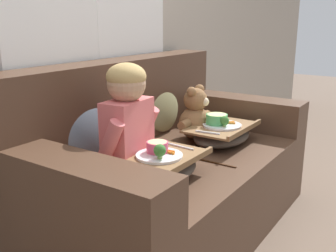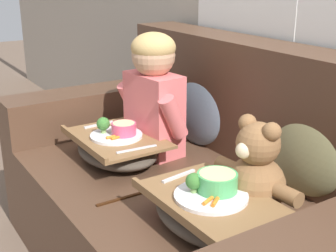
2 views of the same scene
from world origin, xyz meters
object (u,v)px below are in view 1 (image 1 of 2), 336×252
object	(u,v)px
lap_tray_teddy	(222,133)
lap_tray_child	(159,166)
teddy_bear	(196,116)
throw_pillow_behind_teddy	(161,104)
child_figure	(127,113)
couch	(162,170)
throw_pillow_behind_child	(89,126)

from	to	relation	value
lap_tray_teddy	lap_tray_child	bearing A→B (deg)	-179.89
teddy_bear	throw_pillow_behind_teddy	bearing A→B (deg)	90.05
throw_pillow_behind_teddy	child_figure	xyz separation A→B (m)	(-0.64, -0.26, 0.10)
couch	throw_pillow_behind_child	size ratio (longest dim) A/B	4.22
throw_pillow_behind_child	teddy_bear	xyz separation A→B (m)	(0.65, -0.26, -0.05)
throw_pillow_behind_child	child_figure	xyz separation A→B (m)	(0.00, -0.26, 0.10)
throw_pillow_behind_child	lap_tray_teddy	distance (m)	0.79
throw_pillow_behind_child	lap_tray_teddy	world-z (taller)	throw_pillow_behind_child
throw_pillow_behind_teddy	teddy_bear	world-z (taller)	throw_pillow_behind_teddy
throw_pillow_behind_child	lap_tray_teddy	xyz separation A→B (m)	(0.64, -0.44, -0.12)
child_figure	teddy_bear	distance (m)	0.66
child_figure	lap_tray_child	size ratio (longest dim) A/B	1.18
throw_pillow_behind_teddy	lap_tray_child	bearing A→B (deg)	-145.52
teddy_bear	lap_tray_teddy	distance (m)	0.20
throw_pillow_behind_child	throw_pillow_behind_teddy	distance (m)	0.64
couch	lap_tray_teddy	distance (m)	0.42
teddy_bear	lap_tray_child	distance (m)	0.67
teddy_bear	lap_tray_teddy	xyz separation A→B (m)	(-0.00, -0.18, -0.08)
couch	lap_tray_teddy	size ratio (longest dim) A/B	3.80
throw_pillow_behind_teddy	lap_tray_teddy	xyz separation A→B (m)	(-0.00, -0.44, -0.12)
couch	lap_tray_child	bearing A→B (deg)	-147.16
throw_pillow_behind_child	child_figure	bearing A→B (deg)	-89.98
child_figure	lap_tray_teddy	bearing A→B (deg)	-15.90
couch	child_figure	world-z (taller)	child_figure
child_figure	lap_tray_child	xyz separation A→B (m)	(0.00, -0.18, -0.23)
couch	throw_pillow_behind_teddy	world-z (taller)	couch
throw_pillow_behind_child	throw_pillow_behind_teddy	bearing A→B (deg)	0.00
throw_pillow_behind_teddy	child_figure	size ratio (longest dim) A/B	0.71
teddy_bear	throw_pillow_behind_child	bearing A→B (deg)	157.92
child_figure	couch	bearing A→B (deg)	4.14
throw_pillow_behind_teddy	child_figure	world-z (taller)	child_figure
couch	child_figure	distance (m)	0.52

